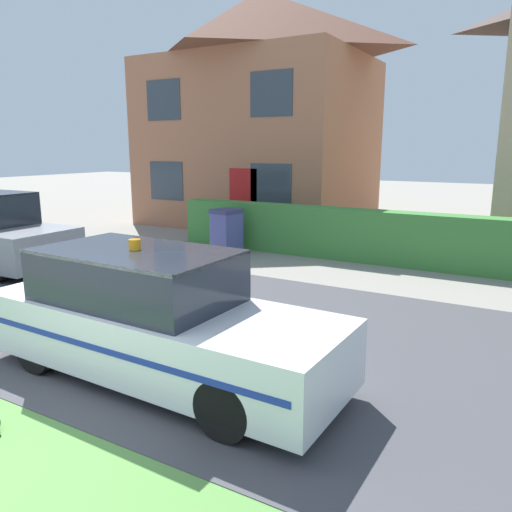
# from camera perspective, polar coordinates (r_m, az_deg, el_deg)

# --- Properties ---
(road_strip) EXTENTS (28.00, 6.13, 0.01)m
(road_strip) POSITION_cam_1_polar(r_m,az_deg,el_deg) (7.76, -3.48, -8.33)
(road_strip) COLOR #424247
(road_strip) RESTS_ON ground
(garden_hedge) EXTENTS (10.12, 0.62, 1.26)m
(garden_hedge) POSITION_cam_1_polar(r_m,az_deg,el_deg) (12.48, 11.84, 2.34)
(garden_hedge) COLOR #3D7F38
(garden_hedge) RESTS_ON ground
(police_car) EXTENTS (4.58, 1.68, 1.67)m
(police_car) POSITION_cam_1_polar(r_m,az_deg,el_deg) (6.12, -11.63, -6.95)
(police_car) COLOR black
(police_car) RESTS_ON road_strip
(house_left) EXTENTS (7.73, 6.12, 8.04)m
(house_left) POSITION_cam_1_polar(r_m,az_deg,el_deg) (18.77, 0.46, 16.47)
(house_left) COLOR #A86B4C
(house_left) RESTS_ON ground
(wheelie_bin) EXTENTS (0.77, 0.78, 1.18)m
(wheelie_bin) POSITION_cam_1_polar(r_m,az_deg,el_deg) (13.01, -3.39, 2.80)
(wheelie_bin) COLOR #474C8C
(wheelie_bin) RESTS_ON ground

